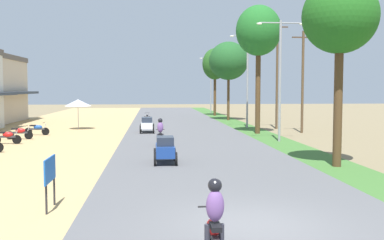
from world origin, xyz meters
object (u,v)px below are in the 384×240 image
Objects in this scene: median_tree_second at (259,32)px; utility_pole_far at (303,80)px; median_tree_nearest at (340,18)px; median_tree_third at (229,61)px; streetlamp_mid at (247,74)px; motorbike_ahead_third at (147,122)px; vendor_umbrella at (78,103)px; streetlamp_near at (280,72)px; parked_motorbike_sixth at (20,132)px; utility_pole_near at (277,73)px; motorbike_ahead_fourth at (147,117)px; car_hatchback_blue at (165,149)px; streetlamp_far at (211,81)px; motorbike_ahead_second at (160,133)px; street_signboard at (50,173)px; car_sedan_white at (147,124)px; parked_motorbike_fifth at (7,136)px; parked_motorbike_seventh at (37,129)px; median_tree_fourth at (215,64)px; motorbike_foreground_rider at (214,221)px.

utility_pole_far is (3.76, 0.80, -3.60)m from median_tree_second.
median_tree_nearest is 29.42m from median_tree_third.
motorbike_ahead_third is at bearing 170.20° from streetlamp_mid.
streetlamp_near is at bearing -34.51° from vendor_umbrella.
parked_motorbike_sixth is 21.35m from utility_pole_near.
motorbike_ahead_fourth is (-12.32, 11.34, -3.61)m from utility_pole_far.
vendor_umbrella is 1.26× the size of car_hatchback_blue.
utility_pole_near is 4.63× the size of car_hatchback_blue.
streetlamp_far is (0.21, 29.15, -3.19)m from median_tree_second.
median_tree_second is 12.35m from motorbike_ahead_second.
median_tree_third is at bearing 104.15° from utility_pole_far.
car_hatchback_blue is (9.56, -10.74, 0.19)m from parked_motorbike_sixth.
median_tree_second reaches higher than street_signboard.
streetlamp_mid is 10.15m from car_sedan_white.
median_tree_third is 0.92× the size of utility_pole_near.
median_tree_second is 1.25× the size of streetlamp_near.
motorbike_ahead_fourth is at bearing 90.53° from car_sedan_white.
streetlamp_near is 14.96m from motorbike_ahead_third.
parked_motorbike_sixth is at bearing -157.04° from streetlamp_mid.
streetlamp_near is 6.97m from utility_pole_far.
utility_pole_far is (14.71, 21.62, 3.08)m from street_signboard.
median_tree_third reaches higher than motorbike_ahead_fourth.
median_tree_third is at bearing 72.54° from street_signboard.
parked_motorbike_seventh is at bearing 84.37° from parked_motorbike_fifth.
median_tree_third is 1.06× the size of utility_pole_far.
vendor_umbrella is 0.30× the size of median_tree_fourth.
parked_motorbike_seventh is 1.20× the size of street_signboard.
median_tree_second is at bearing 16.65° from parked_motorbike_fifth.
car_sedan_white is at bearing 83.60° from street_signboard.
motorbike_ahead_third is (-8.42, -16.71, -6.00)m from median_tree_fourth.
motorbike_foreground_rider is (7.45, -29.74, -1.45)m from vendor_umbrella.
median_tree_third reaches higher than parked_motorbike_sixth.
median_tree_nearest is 1.00× the size of streetlamp_mid.
car_hatchback_blue is 11.76m from motorbike_foreground_rider.
street_signboard is 0.19× the size of streetlamp_near.
car_sedan_white reaches higher than motorbike_ahead_fourth.
parked_motorbike_seventh is 16.18m from car_hatchback_blue.
utility_pole_near is (19.25, 4.23, 4.28)m from parked_motorbike_seventh.
utility_pole_near is at bearing 82.15° from median_tree_nearest.
streetlamp_mid is at bearing 89.66° from median_tree_nearest.
median_tree_third is (16.77, 14.58, 5.94)m from parked_motorbike_seventh.
parked_motorbike_seventh is 0.21× the size of median_tree_third.
utility_pole_near reaches higher than median_tree_third.
vendor_umbrella is at bearing 161.50° from median_tree_second.
median_tree_fourth reaches higher than street_signboard.
motorbike_ahead_third is at bearing 93.08° from motorbike_foreground_rider.
streetlamp_far is (11.16, 49.97, 3.49)m from street_signboard.
utility_pole_far is (3.67, 15.45, -2.36)m from median_tree_nearest.
parked_motorbike_seventh is at bearing 162.21° from streetlamp_near.
parked_motorbike_fifth is 21.93m from utility_pole_far.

